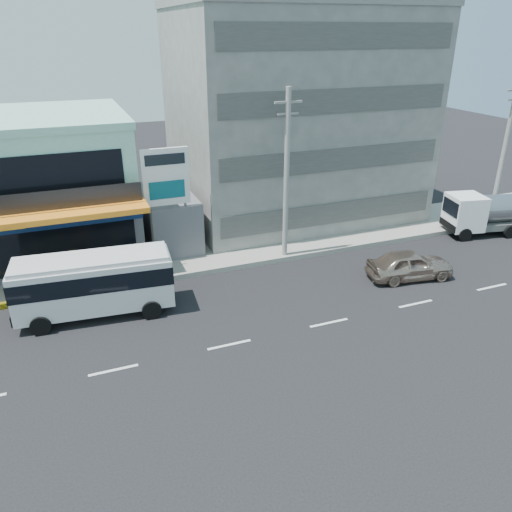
{
  "coord_description": "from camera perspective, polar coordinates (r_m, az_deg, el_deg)",
  "views": [
    {
      "loc": [
        -5.58,
        -17.63,
        12.73
      ],
      "look_at": [
        2.8,
        3.92,
        2.2
      ],
      "focal_mm": 35.0,
      "sensor_mm": 36.0,
      "label": 1
    }
  ],
  "objects": [
    {
      "name": "utility_pole_near",
      "position": [
        28.6,
        3.5,
        9.07
      ],
      "size": [
        1.6,
        0.3,
        10.0
      ],
      "color": "#999993",
      "rests_on": "ground"
    },
    {
      "name": "concrete_building",
      "position": [
        36.61,
        4.39,
        15.42
      ],
      "size": [
        16.0,
        12.0,
        14.0
      ],
      "primitive_type": "cube",
      "color": "gray",
      "rests_on": "ground"
    },
    {
      "name": "sidewalk",
      "position": [
        31.72,
        0.06,
        1.12
      ],
      "size": [
        70.0,
        5.0,
        0.3
      ],
      "primitive_type": "cube",
      "color": "gray",
      "rests_on": "ground"
    },
    {
      "name": "utility_pole_far",
      "position": [
        38.0,
        26.44,
        10.48
      ],
      "size": [
        1.6,
        0.3,
        10.0
      ],
      "color": "#999993",
      "rests_on": "ground"
    },
    {
      "name": "motorcycle_rider",
      "position": [
        27.15,
        -18.23,
        -2.95
      ],
      "size": [
        1.96,
        1.29,
        2.37
      ],
      "color": "#64100E",
      "rests_on": "ground"
    },
    {
      "name": "billboard",
      "position": [
        28.4,
        -10.21,
        8.15
      ],
      "size": [
        2.6,
        0.18,
        6.9
      ],
      "color": "gray",
      "rests_on": "ground"
    },
    {
      "name": "gap_structure",
      "position": [
        32.09,
        -9.95,
        4.1
      ],
      "size": [
        3.0,
        6.0,
        3.5
      ],
      "primitive_type": "cube",
      "color": "#4E4F53",
      "rests_on": "ground"
    },
    {
      "name": "ground",
      "position": [
        22.45,
        -3.08,
        -10.1
      ],
      "size": [
        120.0,
        120.0,
        0.0
      ],
      "primitive_type": "plane",
      "color": "black",
      "rests_on": "ground"
    },
    {
      "name": "satellite_dish",
      "position": [
        30.57,
        -9.81,
        6.7
      ],
      "size": [
        1.5,
        1.5,
        0.15
      ],
      "primitive_type": "cylinder",
      "color": "slate",
      "rests_on": "gap_structure"
    },
    {
      "name": "shop_building",
      "position": [
        32.85,
        -24.82,
        6.8
      ],
      "size": [
        12.4,
        11.7,
        8.0
      ],
      "color": "#4E4F53",
      "rests_on": "ground"
    },
    {
      "name": "tanker_truck",
      "position": [
        37.32,
        25.55,
        4.53
      ],
      "size": [
        7.36,
        3.48,
        2.79
      ],
      "color": "white",
      "rests_on": "ground"
    },
    {
      "name": "sedan",
      "position": [
        28.98,
        17.18,
        -0.96
      ],
      "size": [
        5.02,
        2.65,
        1.63
      ],
      "primitive_type": "imported",
      "rotation": [
        0.0,
        0.0,
        1.41
      ],
      "color": "tan",
      "rests_on": "ground"
    },
    {
      "name": "minibus",
      "position": [
        24.96,
        -18.04,
        -2.72
      ],
      "size": [
        7.49,
        3.07,
        3.06
      ],
      "color": "silver",
      "rests_on": "ground"
    }
  ]
}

